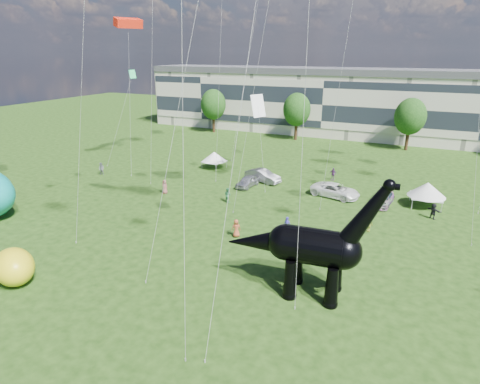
% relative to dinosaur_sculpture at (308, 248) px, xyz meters
% --- Properties ---
extents(ground, '(220.00, 220.00, 0.00)m').
position_rel_dinosaur_sculpture_xyz_m(ground, '(-4.55, -3.34, -3.53)').
color(ground, '#16330C').
rests_on(ground, ground).
extents(terrace_row, '(78.00, 11.00, 12.00)m').
position_rel_dinosaur_sculpture_xyz_m(terrace_row, '(-12.55, 58.66, 2.47)').
color(terrace_row, beige).
rests_on(terrace_row, ground).
extents(tree_far_left, '(5.20, 5.20, 9.44)m').
position_rel_dinosaur_sculpture_xyz_m(tree_far_left, '(-34.55, 49.66, 2.76)').
color(tree_far_left, '#382314').
rests_on(tree_far_left, ground).
extents(tree_mid_left, '(5.20, 5.20, 9.44)m').
position_rel_dinosaur_sculpture_xyz_m(tree_mid_left, '(-16.55, 49.66, 2.76)').
color(tree_mid_left, '#382314').
rests_on(tree_mid_left, ground).
extents(tree_mid_right, '(5.20, 5.20, 9.44)m').
position_rel_dinosaur_sculpture_xyz_m(tree_mid_right, '(3.45, 49.66, 2.76)').
color(tree_mid_right, '#382314').
rests_on(tree_mid_right, ground).
extents(dinosaur_sculpture, '(11.46, 3.36, 9.35)m').
position_rel_dinosaur_sculpture_xyz_m(dinosaur_sculpture, '(0.00, 0.00, 0.00)').
color(dinosaur_sculpture, black).
rests_on(dinosaur_sculpture, ground).
extents(car_silver, '(2.11, 4.29, 1.41)m').
position_rel_dinosaur_sculpture_xyz_m(car_silver, '(-13.35, 19.71, -2.83)').
color(car_silver, silver).
rests_on(car_silver, ground).
extents(car_grey, '(5.21, 2.93, 1.63)m').
position_rel_dinosaur_sculpture_xyz_m(car_grey, '(-12.37, 22.42, -2.72)').
color(car_grey, slate).
rests_on(car_grey, ground).
extents(car_white, '(6.12, 3.73, 1.59)m').
position_rel_dinosaur_sculpture_xyz_m(car_white, '(-2.48, 20.69, -2.74)').
color(car_white, white).
rests_on(car_white, ground).
extents(car_dark, '(2.43, 5.03, 1.41)m').
position_rel_dinosaur_sculpture_xyz_m(car_dark, '(2.88, 20.50, -2.82)').
color(car_dark, '#595960').
rests_on(car_dark, ground).
extents(gazebo_near, '(4.41, 4.41, 2.78)m').
position_rel_dinosaur_sculpture_xyz_m(gazebo_near, '(7.25, 21.88, -1.58)').
color(gazebo_near, silver).
rests_on(gazebo_near, ground).
extents(gazebo_left, '(4.05, 4.05, 2.45)m').
position_rel_dinosaur_sculpture_xyz_m(gazebo_left, '(-21.28, 25.48, -1.81)').
color(gazebo_left, white).
rests_on(gazebo_left, ground).
extents(inflatable_yellow, '(4.40, 4.00, 2.75)m').
position_rel_dinosaur_sculpture_xyz_m(inflatable_yellow, '(-19.73, -7.99, -2.16)').
color(inflatable_yellow, yellow).
rests_on(inflatable_yellow, ground).
extents(visitors, '(55.42, 40.48, 1.81)m').
position_rel_dinosaur_sculpture_xyz_m(visitors, '(-5.87, 12.50, -2.69)').
color(visitors, '#AA4A2A').
rests_on(visitors, ground).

